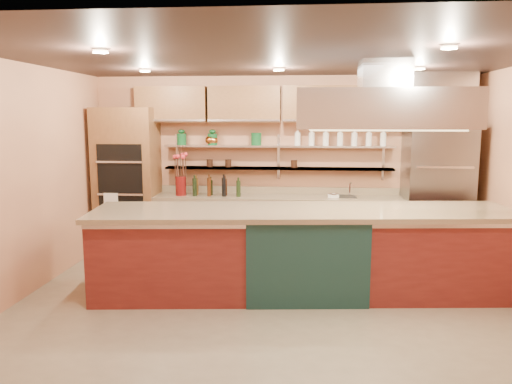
# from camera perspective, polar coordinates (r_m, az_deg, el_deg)

# --- Properties ---
(floor) EXTENTS (6.00, 5.00, 0.02)m
(floor) POSITION_cam_1_polar(r_m,az_deg,el_deg) (5.93, 1.93, -12.90)
(floor) COLOR gray
(floor) RESTS_ON ground
(ceiling) EXTENTS (6.00, 5.00, 0.02)m
(ceiling) POSITION_cam_1_polar(r_m,az_deg,el_deg) (5.55, 2.08, 15.20)
(ceiling) COLOR black
(ceiling) RESTS_ON wall_back
(wall_back) EXTENTS (6.00, 0.04, 2.80)m
(wall_back) POSITION_cam_1_polar(r_m,az_deg,el_deg) (8.05, 2.95, 3.17)
(wall_back) COLOR tan
(wall_back) RESTS_ON floor
(wall_front) EXTENTS (6.00, 0.04, 2.80)m
(wall_front) POSITION_cam_1_polar(r_m,az_deg,el_deg) (3.11, -0.46, -5.59)
(wall_front) COLOR tan
(wall_front) RESTS_ON floor
(wall_left) EXTENTS (0.04, 5.00, 2.80)m
(wall_left) POSITION_cam_1_polar(r_m,az_deg,el_deg) (6.46, -25.64, 0.98)
(wall_left) COLOR tan
(wall_left) RESTS_ON floor
(oven_stack) EXTENTS (0.95, 0.64, 2.30)m
(oven_stack) POSITION_cam_1_polar(r_m,az_deg,el_deg) (8.22, -14.48, 1.27)
(oven_stack) COLOR brown
(oven_stack) RESTS_ON floor
(refrigerator) EXTENTS (0.95, 0.72, 2.10)m
(refrigerator) POSITION_cam_1_polar(r_m,az_deg,el_deg) (8.00, 19.91, 0.10)
(refrigerator) COLOR slate
(refrigerator) RESTS_ON floor
(back_counter) EXTENTS (3.84, 0.64, 0.93)m
(back_counter) POSITION_cam_1_polar(r_m,az_deg,el_deg) (7.90, 2.46, -3.80)
(back_counter) COLOR tan
(back_counter) RESTS_ON floor
(wall_shelf_lower) EXTENTS (3.60, 0.26, 0.03)m
(wall_shelf_lower) POSITION_cam_1_polar(r_m,az_deg,el_deg) (7.92, 2.55, 2.72)
(wall_shelf_lower) COLOR silver
(wall_shelf_lower) RESTS_ON wall_back
(wall_shelf_upper) EXTENTS (3.60, 0.26, 0.03)m
(wall_shelf_upper) POSITION_cam_1_polar(r_m,az_deg,el_deg) (7.90, 2.57, 5.25)
(wall_shelf_upper) COLOR silver
(wall_shelf_upper) RESTS_ON wall_back
(upper_cabinets) EXTENTS (4.60, 0.36, 0.55)m
(upper_cabinets) POSITION_cam_1_polar(r_m,az_deg,el_deg) (7.83, 2.96, 9.98)
(upper_cabinets) COLOR brown
(upper_cabinets) RESTS_ON wall_back
(range_hood) EXTENTS (2.00, 1.00, 0.45)m
(range_hood) POSITION_cam_1_polar(r_m,az_deg,el_deg) (6.05, 14.32, 9.17)
(range_hood) COLOR silver
(range_hood) RESTS_ON ceiling
(ceiling_downlights) EXTENTS (4.00, 2.80, 0.02)m
(ceiling_downlights) POSITION_cam_1_polar(r_m,az_deg,el_deg) (5.74, 2.19, 14.67)
(ceiling_downlights) COLOR #FFE5A5
(ceiling_downlights) RESTS_ON ceiling
(island) EXTENTS (5.10, 1.58, 1.05)m
(island) POSITION_cam_1_polar(r_m,az_deg,el_deg) (6.20, 5.42, -6.76)
(island) COLOR maroon
(island) RESTS_ON floor
(flower_vase) EXTENTS (0.21, 0.21, 0.30)m
(flower_vase) POSITION_cam_1_polar(r_m,az_deg,el_deg) (7.95, -8.59, 0.70)
(flower_vase) COLOR #5A0E0D
(flower_vase) RESTS_ON back_counter
(oil_bottle_cluster) EXTENTS (0.83, 0.54, 0.26)m
(oil_bottle_cluster) POSITION_cam_1_polar(r_m,az_deg,el_deg) (7.84, -4.48, 0.51)
(oil_bottle_cluster) COLOR black
(oil_bottle_cluster) RESTS_ON back_counter
(kitchen_scale) EXTENTS (0.18, 0.15, 0.09)m
(kitchen_scale) POSITION_cam_1_polar(r_m,az_deg,el_deg) (7.76, 8.82, -0.27)
(kitchen_scale) COLOR white
(kitchen_scale) RESTS_ON back_counter
(bar_faucet) EXTENTS (0.04, 0.04, 0.23)m
(bar_faucet) POSITION_cam_1_polar(r_m,az_deg,el_deg) (7.87, 10.67, 0.30)
(bar_faucet) COLOR white
(bar_faucet) RESTS_ON back_counter
(copper_kettle) EXTENTS (0.26, 0.26, 0.16)m
(copper_kettle) POSITION_cam_1_polar(r_m,az_deg,el_deg) (8.01, -5.15, 5.93)
(copper_kettle) COLOR #C46E2D
(copper_kettle) RESTS_ON wall_shelf_upper
(green_canister) EXTENTS (0.21, 0.21, 0.19)m
(green_canister) POSITION_cam_1_polar(r_m,az_deg,el_deg) (7.91, 0.03, 6.08)
(green_canister) COLOR #104C21
(green_canister) RESTS_ON wall_shelf_upper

